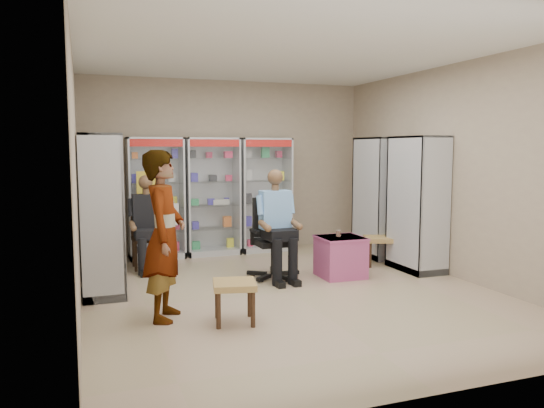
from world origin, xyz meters
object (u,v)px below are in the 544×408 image
object	(u,v)px
cabinet_right_near	(417,204)
office_chair	(273,238)
cabinet_left_near	(101,215)
cabinet_right_far	(378,197)
pink_trunk	(340,257)
cabinet_back_right	(264,195)
cabinet_left_far	(99,206)
cabinet_back_left	(156,198)
wooden_chair	(146,238)
woven_stool_a	(379,251)
seated_shopkeeper	(275,228)
woven_stool_b	(235,302)
cabinet_back_mid	(212,196)
standing_man	(164,235)

from	to	relation	value
cabinet_right_near	office_chair	distance (m)	2.23
office_chair	cabinet_left_near	bearing A→B (deg)	-178.75
cabinet_right_far	pink_trunk	world-z (taller)	cabinet_right_far
cabinet_back_right	cabinet_left_far	distance (m)	2.98
cabinet_back_left	pink_trunk	bearing A→B (deg)	-44.21
wooden_chair	cabinet_right_near	bearing A→B (deg)	-21.64
woven_stool_a	cabinet_right_far	bearing A→B (deg)	61.88
pink_trunk	cabinet_left_far	bearing A→B (deg)	158.15
cabinet_right_near	cabinet_left_near	distance (m)	4.46
office_chair	pink_trunk	xyz separation A→B (m)	(0.91, -0.28, -0.28)
office_chair	seated_shopkeeper	bearing A→B (deg)	-91.12
cabinet_right_far	seated_shopkeeper	bearing A→B (deg)	111.56
cabinet_left_far	woven_stool_b	size ratio (longest dim) A/B	4.56
cabinet_back_left	office_chair	size ratio (longest dim) A/B	1.77
cabinet_right_near	office_chair	size ratio (longest dim) A/B	1.77
cabinet_back_left	cabinet_back_mid	xyz separation A→B (m)	(0.95, 0.00, 0.00)
office_chair	standing_man	bearing A→B (deg)	-143.37
seated_shopkeeper	office_chair	bearing A→B (deg)	88.88
cabinet_back_mid	cabinet_left_near	world-z (taller)	same
cabinet_right_far	office_chair	world-z (taller)	cabinet_right_far
cabinet_left_far	woven_stool_b	distance (m)	3.08
cabinet_back_mid	office_chair	world-z (taller)	cabinet_back_mid
cabinet_right_far	woven_stool_a	distance (m)	1.05
cabinet_left_near	cabinet_back_mid	bearing A→B (deg)	137.20
cabinet_left_near	wooden_chair	world-z (taller)	cabinet_left_near
cabinet_right_far	standing_man	xyz separation A→B (m)	(-3.87, -2.13, -0.10)
office_chair	seated_shopkeeper	world-z (taller)	seated_shopkeeper
cabinet_back_right	woven_stool_a	bearing A→B (deg)	-53.36
cabinet_back_right	cabinet_left_far	world-z (taller)	same
cabinet_back_right	woven_stool_b	size ratio (longest dim) A/B	4.56
standing_man	wooden_chair	bearing A→B (deg)	18.23
cabinet_back_mid	woven_stool_a	size ratio (longest dim) A/B	4.47
cabinet_right_near	wooden_chair	size ratio (longest dim) A/B	2.13
wooden_chair	pink_trunk	size ratio (longest dim) A/B	1.57
cabinet_back_mid	seated_shopkeeper	size ratio (longest dim) A/B	1.39
office_chair	standing_man	world-z (taller)	standing_man
cabinet_back_right	cabinet_left_near	world-z (taller)	same
cabinet_left_far	woven_stool_b	world-z (taller)	cabinet_left_far
cabinet_right_far	wooden_chair	size ratio (longest dim) A/B	2.13
cabinet_right_near	standing_man	distance (m)	4.01
cabinet_back_mid	cabinet_back_right	distance (m)	0.95
cabinet_left_near	woven_stool_a	world-z (taller)	cabinet_left_near
seated_shopkeeper	pink_trunk	distance (m)	1.04
cabinet_back_right	wooden_chair	xyz separation A→B (m)	(-2.15, -0.73, -0.53)
wooden_chair	pink_trunk	bearing A→B (deg)	-30.45
cabinet_back_mid	pink_trunk	distance (m)	2.68
wooden_chair	woven_stool_b	size ratio (longest dim) A/B	2.14
pink_trunk	cabinet_back_mid	bearing A→B (deg)	120.94
cabinet_right_far	woven_stool_a	bearing A→B (deg)	151.88
cabinet_back_left	woven_stool_b	xyz separation A→B (m)	(0.32, -3.63, -0.78)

